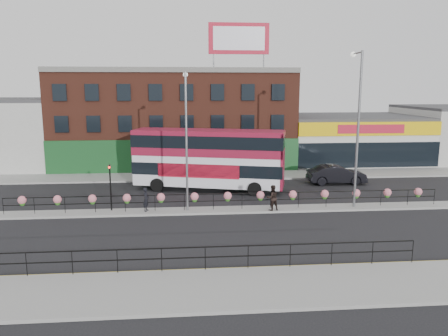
{
  "coord_description": "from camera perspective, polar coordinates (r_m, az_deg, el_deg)",
  "views": [
    {
      "loc": [
        -2.77,
        -29.16,
        8.49
      ],
      "look_at": [
        0.0,
        3.0,
        2.5
      ],
      "focal_mm": 35.0,
      "sensor_mm": 36.0,
      "label": 1
    }
  ],
  "objects": [
    {
      "name": "north_pavement",
      "position": [
        42.1,
        -1.05,
        -1.02
      ],
      "size": [
        60.0,
        4.0,
        0.15
      ],
      "primitive_type": "cube",
      "color": "gray",
      "rests_on": "ground"
    },
    {
      "name": "brick_building",
      "position": [
        49.25,
        -6.38,
        6.53
      ],
      "size": [
        25.0,
        12.21,
        10.3
      ],
      "color": "brown",
      "rests_on": "ground"
    },
    {
      "name": "lamp_column_west",
      "position": [
        29.51,
        -4.95,
        5.03
      ],
      "size": [
        0.34,
        1.64,
        9.35
      ],
      "color": "slate",
      "rests_on": "median"
    },
    {
      "name": "south_railing",
      "position": [
        20.51,
        -2.47,
        -11.03
      ],
      "size": [
        20.04,
        0.05,
        1.12
      ],
      "color": "black",
      "rests_on": "south_pavement"
    },
    {
      "name": "double_decker_bus",
      "position": [
        36.13,
        -1.96,
        1.92
      ],
      "size": [
        12.76,
        6.13,
        5.03
      ],
      "color": "silver",
      "rests_on": "ground"
    },
    {
      "name": "pedestrian_b",
      "position": [
        30.13,
        6.32,
        -3.88
      ],
      "size": [
        1.18,
        1.08,
        1.77
      ],
      "primitive_type": "imported",
      "rotation": [
        0.0,
        0.0,
        3.39
      ],
      "color": "black",
      "rests_on": "median"
    },
    {
      "name": "traffic_light_median",
      "position": [
        30.61,
        -14.66,
        -1.18
      ],
      "size": [
        0.15,
        0.28,
        3.65
      ],
      "color": "black",
      "rests_on": "median"
    },
    {
      "name": "median",
      "position": [
        30.48,
        0.49,
        -5.52
      ],
      "size": [
        60.0,
        1.6,
        0.15
      ],
      "primitive_type": "cube",
      "color": "gray",
      "rests_on": "ground"
    },
    {
      "name": "median_railing",
      "position": [
        30.22,
        0.49,
        -3.74
      ],
      "size": [
        30.04,
        0.56,
        1.23
      ],
      "color": "black",
      "rests_on": "median"
    },
    {
      "name": "yellow_line_inner",
      "position": [
        21.41,
        2.99,
        -12.84
      ],
      "size": [
        60.0,
        0.1,
        0.01
      ],
      "primitive_type": "cube",
      "color": "gold",
      "rests_on": "ground"
    },
    {
      "name": "supermarket",
      "position": [
        52.85,
        15.95,
        3.76
      ],
      "size": [
        15.0,
        12.25,
        5.3
      ],
      "color": "silver",
      "rests_on": "ground"
    },
    {
      "name": "ground",
      "position": [
        30.5,
        0.49,
        -5.65
      ],
      "size": [
        120.0,
        120.0,
        0.0
      ],
      "primitive_type": "plane",
      "color": "black",
      "rests_on": "ground"
    },
    {
      "name": "south_pavement",
      "position": [
        19.31,
        3.96,
        -15.34
      ],
      "size": [
        60.0,
        4.0,
        0.15
      ],
      "primitive_type": "cube",
      "color": "gray",
      "rests_on": "ground"
    },
    {
      "name": "pedestrian_a",
      "position": [
        30.26,
        -10.14,
        -4.05
      ],
      "size": [
        0.77,
        0.66,
        1.63
      ],
      "primitive_type": "imported",
      "rotation": [
        0.0,
        0.0,
        1.34
      ],
      "color": "black",
      "rests_on": "median"
    },
    {
      "name": "yellow_line_outer",
      "position": [
        21.24,
        3.06,
        -13.04
      ],
      "size": [
        60.0,
        0.1,
        0.01
      ],
      "primitive_type": "cube",
      "color": "gold",
      "rests_on": "ground"
    },
    {
      "name": "lamp_column_east",
      "position": [
        31.64,
        17.01,
        6.53
      ],
      "size": [
        0.39,
        1.89,
        10.79
      ],
      "color": "slate",
      "rests_on": "median"
    },
    {
      "name": "car",
      "position": [
        40.05,
        14.47,
        -0.83
      ],
      "size": [
        1.91,
        5.17,
        1.69
      ],
      "primitive_type": "imported",
      "rotation": [
        0.0,
        0.0,
        1.56
      ],
      "color": "black",
      "rests_on": "ground"
    },
    {
      "name": "billboard",
      "position": [
        44.71,
        1.96,
        16.53
      ],
      "size": [
        6.0,
        0.29,
        4.4
      ],
      "color": "#AD132A",
      "rests_on": "brick_building"
    }
  ]
}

